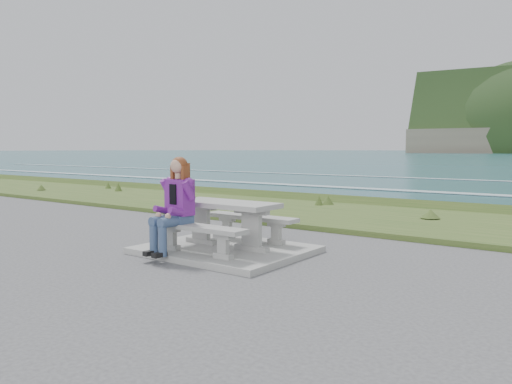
# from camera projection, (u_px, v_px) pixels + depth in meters

# --- Properties ---
(concrete_slab) EXTENTS (2.60, 2.10, 0.10)m
(concrete_slab) POSITION_uv_depth(u_px,v_px,m) (226.00, 250.00, 8.23)
(concrete_slab) COLOR gray
(concrete_slab) RESTS_ON ground
(picnic_table) EXTENTS (1.80, 0.75, 0.75)m
(picnic_table) POSITION_uv_depth(u_px,v_px,m) (225.00, 212.00, 8.17)
(picnic_table) COLOR gray
(picnic_table) RESTS_ON concrete_slab
(bench_landward) EXTENTS (1.80, 0.35, 0.45)m
(bench_landward) POSITION_uv_depth(u_px,v_px,m) (196.00, 231.00, 7.63)
(bench_landward) COLOR gray
(bench_landward) RESTS_ON concrete_slab
(bench_seaward) EXTENTS (1.80, 0.35, 0.45)m
(bench_seaward) POSITION_uv_depth(u_px,v_px,m) (251.00, 221.00, 8.76)
(bench_seaward) COLOR gray
(bench_seaward) RESTS_ON concrete_slab
(grass_verge) EXTENTS (160.00, 4.50, 0.22)m
(grass_verge) POSITION_uv_depth(u_px,v_px,m) (356.00, 219.00, 12.25)
(grass_verge) COLOR #2D4D1C
(grass_verge) RESTS_ON ground
(shore_drop) EXTENTS (160.00, 0.80, 2.20)m
(shore_drop) POSITION_uv_depth(u_px,v_px,m) (398.00, 207.00, 14.58)
(shore_drop) COLOR #64584B
(shore_drop) RESTS_ON ground
(ocean) EXTENTS (1600.00, 1600.00, 0.09)m
(ocean) POSITION_uv_depth(u_px,v_px,m) (506.00, 209.00, 28.54)
(ocean) COLOR #21565F
(ocean) RESTS_ON ground
(seated_woman) EXTENTS (0.47, 0.78, 1.49)m
(seated_woman) POSITION_uv_depth(u_px,v_px,m) (172.00, 218.00, 7.72)
(seated_woman) COLOR navy
(seated_woman) RESTS_ON concrete_slab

